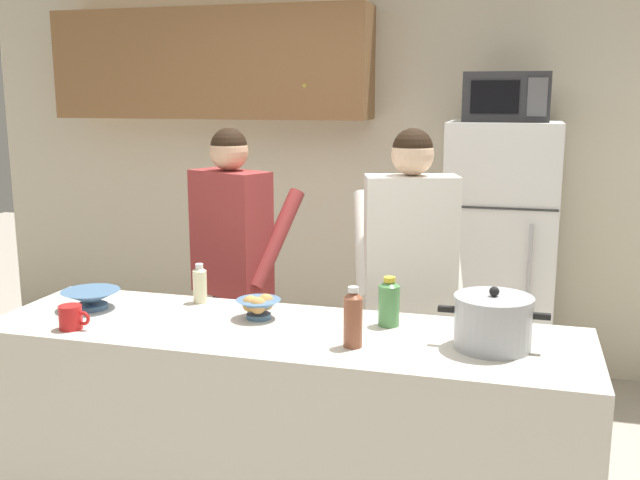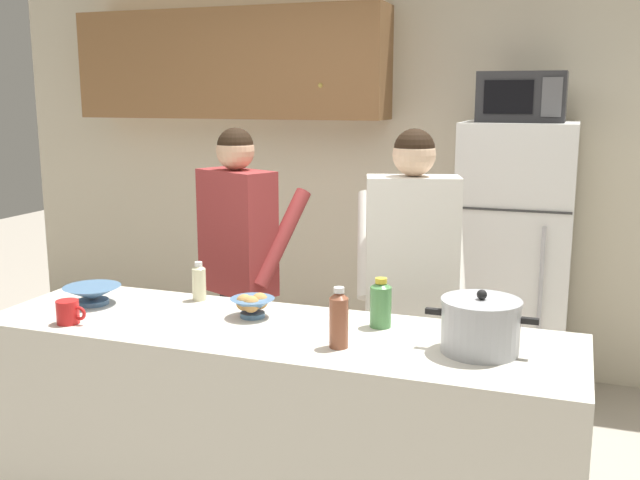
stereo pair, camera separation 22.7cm
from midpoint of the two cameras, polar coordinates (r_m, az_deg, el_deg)
The scene contains 13 objects.
back_wall_unit at distance 4.97m, azimuth 0.99°, elevation 7.19°, with size 6.00×0.48×2.60m.
kitchen_island at distance 3.05m, azimuth -5.11°, elevation -15.23°, with size 2.37×0.68×0.92m, color silver.
refrigerator at distance 4.51m, azimuth 12.48°, elevation -1.58°, with size 0.64×0.68×1.67m.
microwave at distance 4.38m, azimuth 13.02°, elevation 10.90°, with size 0.48×0.37×0.28m.
person_near_pot at distance 3.78m, azimuth -8.59°, elevation -0.77°, with size 0.61×0.56×1.66m.
person_by_sink at distance 3.42m, azimuth 5.18°, elevation -1.77°, with size 0.59×0.53×1.67m.
cooking_pot at distance 2.68m, azimuth 11.07°, elevation -6.36°, with size 0.40×0.28×0.23m.
coffee_mug at distance 3.05m, azimuth -21.01°, elevation -5.71°, with size 0.13×0.09×0.10m.
bread_bowl at distance 3.00m, azimuth -7.04°, elevation -5.22°, with size 0.18×0.18×0.10m.
empty_bowl at distance 3.30m, azimuth -19.46°, elevation -4.35°, with size 0.25×0.25×0.08m.
bottle_near_edge at distance 2.63m, azimuth 0.14°, elevation -6.15°, with size 0.07×0.07×0.23m.
bottle_mid_counter at distance 3.26m, azimuth -11.40°, elevation -3.39°, with size 0.06×0.06×0.18m.
bottle_far_corner at distance 2.88m, azimuth 3.20°, elevation -4.90°, with size 0.08×0.08×0.20m.
Camera 1 is at (0.88, -2.58, 1.82)m, focal length 40.72 mm.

